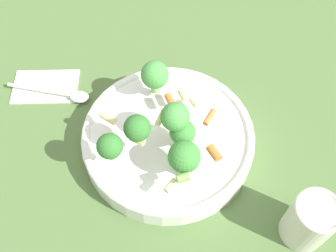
# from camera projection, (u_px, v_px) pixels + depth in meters

# --- Properties ---
(ground_plane) EXTENTS (3.00, 3.00, 0.00)m
(ground_plane) POSITION_uv_depth(u_px,v_px,m) (168.00, 145.00, 0.67)
(ground_plane) COLOR #4C6B38
(bowl) EXTENTS (0.28, 0.28, 0.04)m
(bowl) POSITION_uv_depth(u_px,v_px,m) (168.00, 138.00, 0.65)
(bowl) COLOR white
(bowl) RESTS_ON ground_plane
(pasta_salad) EXTENTS (0.22, 0.19, 0.09)m
(pasta_salad) POSITION_uv_depth(u_px,v_px,m) (162.00, 124.00, 0.58)
(pasta_salad) COLOR #8CB766
(pasta_salad) RESTS_ON bowl
(cup) EXTENTS (0.07, 0.07, 0.09)m
(cup) POSITION_uv_depth(u_px,v_px,m) (310.00, 221.00, 0.55)
(cup) COLOR silver
(cup) RESTS_ON ground_plane
(napkin) EXTENTS (0.09, 0.13, 0.01)m
(napkin) POSITION_uv_depth(u_px,v_px,m) (45.00, 86.00, 0.74)
(napkin) COLOR white
(napkin) RESTS_ON ground_plane
(spoon) EXTENTS (0.04, 0.16, 0.01)m
(spoon) POSITION_uv_depth(u_px,v_px,m) (63.00, 94.00, 0.72)
(spoon) COLOR silver
(spoon) RESTS_ON napkin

